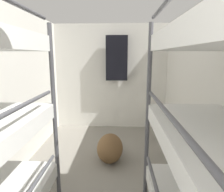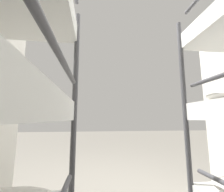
% 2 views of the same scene
% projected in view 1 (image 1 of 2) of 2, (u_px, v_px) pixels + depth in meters
% --- Properties ---
extents(wall_back, '(2.48, 0.06, 2.21)m').
position_uv_depth(wall_back, '(111.00, 77.00, 4.29)').
color(wall_back, silver).
rests_on(wall_back, ground_plane).
extents(duffel_bag, '(0.39, 0.62, 0.39)m').
position_uv_depth(duffel_bag, '(110.00, 148.00, 3.01)').
color(duffel_bag, brown).
rests_on(duffel_bag, ground_plane).
extents(hanging_coat, '(0.44, 0.12, 0.90)m').
position_uv_depth(hanging_coat, '(117.00, 58.00, 4.06)').
color(hanging_coat, black).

